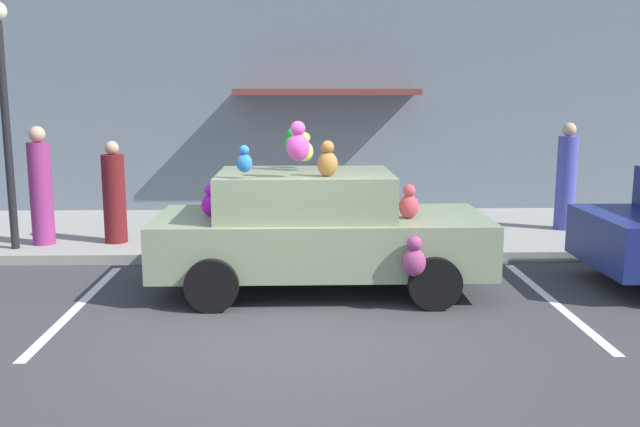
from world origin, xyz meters
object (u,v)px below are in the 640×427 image
(plush_covered_car, at_px, (317,229))
(pedestrian_walking_past, at_px, (41,189))
(teddy_bear_on_sidewalk, at_px, (389,222))
(pedestrian_near_shopfront, at_px, (114,196))
(street_lamp_post, at_px, (4,100))
(pedestrian_by_lamp, at_px, (566,180))

(plush_covered_car, relative_size, pedestrian_walking_past, 2.26)
(plush_covered_car, bearing_deg, teddy_bear_on_sidewalk, 59.58)
(pedestrian_near_shopfront, bearing_deg, plush_covered_car, -35.49)
(plush_covered_car, relative_size, pedestrian_near_shopfront, 2.59)
(street_lamp_post, height_order, pedestrian_by_lamp, street_lamp_post)
(teddy_bear_on_sidewalk, height_order, street_lamp_post, street_lamp_post)
(teddy_bear_on_sidewalk, distance_m, street_lamp_post, 6.17)
(plush_covered_car, height_order, pedestrian_near_shopfront, plush_covered_car)
(plush_covered_car, bearing_deg, pedestrian_walking_past, 153.22)
(street_lamp_post, bearing_deg, pedestrian_walking_past, 43.87)
(plush_covered_car, bearing_deg, pedestrian_near_shopfront, 144.51)
(plush_covered_car, bearing_deg, pedestrian_by_lamp, 35.19)
(plush_covered_car, xyz_separation_m, teddy_bear_on_sidewalk, (1.21, 2.06, -0.30))
(street_lamp_post, height_order, pedestrian_walking_past, street_lamp_post)
(plush_covered_car, xyz_separation_m, pedestrian_near_shopfront, (-3.20, 2.28, 0.10))
(teddy_bear_on_sidewalk, height_order, pedestrian_near_shopfront, pedestrian_near_shopfront)
(street_lamp_post, bearing_deg, teddy_bear_on_sidewalk, 1.92)
(street_lamp_post, relative_size, pedestrian_by_lamp, 1.98)
(pedestrian_walking_past, xyz_separation_m, pedestrian_by_lamp, (8.78, 0.97, -0.00))
(plush_covered_car, distance_m, pedestrian_near_shopfront, 3.93)
(pedestrian_by_lamp, bearing_deg, street_lamp_post, -171.97)
(pedestrian_by_lamp, bearing_deg, pedestrian_near_shopfront, -173.56)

